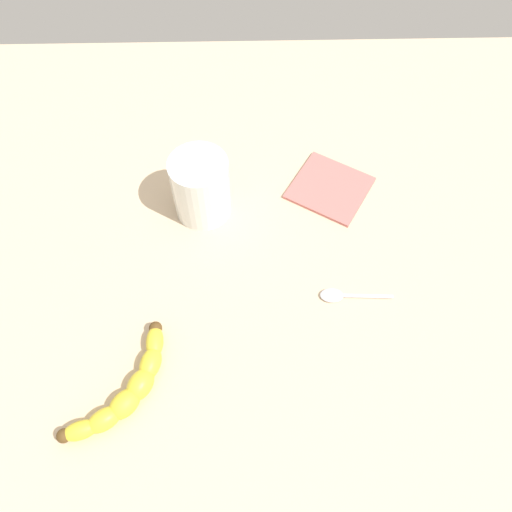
# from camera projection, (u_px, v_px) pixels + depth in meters

# --- Properties ---
(wooden_tabletop) EXTENTS (1.20, 1.20, 0.03)m
(wooden_tabletop) POSITION_uv_depth(u_px,v_px,m) (242.00, 290.00, 0.80)
(wooden_tabletop) COLOR #CAAF8C
(wooden_tabletop) RESTS_ON ground
(banana) EXTENTS (0.17, 0.13, 0.03)m
(banana) POSITION_uv_depth(u_px,v_px,m) (127.00, 390.00, 0.68)
(banana) COLOR yellow
(banana) RESTS_ON wooden_tabletop
(smoothie_glass) EXTENTS (0.09, 0.09, 0.11)m
(smoothie_glass) POSITION_uv_depth(u_px,v_px,m) (201.00, 189.00, 0.82)
(smoothie_glass) COLOR silver
(smoothie_glass) RESTS_ON wooden_tabletop
(teaspoon) EXTENTS (0.03, 0.11, 0.01)m
(teaspoon) POSITION_uv_depth(u_px,v_px,m) (336.00, 295.00, 0.77)
(teaspoon) COLOR silver
(teaspoon) RESTS_ON wooden_tabletop
(folded_napkin) EXTENTS (0.17, 0.17, 0.01)m
(folded_napkin) POSITION_uv_depth(u_px,v_px,m) (330.00, 188.00, 0.88)
(folded_napkin) COLOR #BC6660
(folded_napkin) RESTS_ON wooden_tabletop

